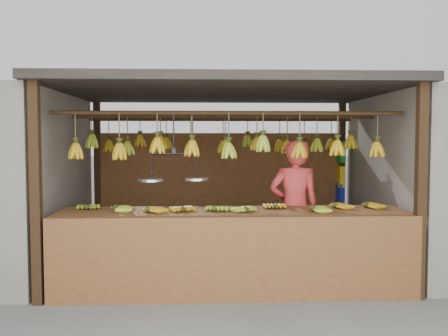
{
  "coord_description": "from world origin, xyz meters",
  "views": [
    {
      "loc": [
        -0.3,
        -6.64,
        1.72
      ],
      "look_at": [
        0.0,
        0.3,
        1.3
      ],
      "focal_mm": 40.0,
      "sensor_mm": 36.0,
      "label": 1
    }
  ],
  "objects": [
    {
      "name": "vendor",
      "position": [
        0.83,
        -0.6,
        0.85
      ],
      "size": [
        0.62,
        0.41,
        1.7
      ],
      "primitive_type": "imported",
      "rotation": [
        0.0,
        0.0,
        3.14
      ],
      "color": "#BF3333",
      "rests_on": "ground"
    },
    {
      "name": "ground",
      "position": [
        0.0,
        0.0,
        0.0
      ],
      "size": [
        80.0,
        80.0,
        0.0
      ],
      "primitive_type": "plane",
      "color": "#5B5B57"
    },
    {
      "name": "bag_bundles",
      "position": [
        1.94,
        1.35,
        0.98
      ],
      "size": [
        0.08,
        0.26,
        1.3
      ],
      "color": "#199926",
      "rests_on": "ground"
    },
    {
      "name": "counter",
      "position": [
        0.04,
        -1.23,
        0.72
      ],
      "size": [
        3.92,
        0.89,
        0.96
      ],
      "color": "brown",
      "rests_on": "ground"
    },
    {
      "name": "hanging_bananas",
      "position": [
        -0.01,
        -0.01,
        1.62
      ],
      "size": [
        3.62,
        2.23,
        0.39
      ],
      "color": "#B58B13",
      "rests_on": "ground"
    },
    {
      "name": "balance_scale",
      "position": [
        -0.62,
        -1.0,
        1.28
      ],
      "size": [
        0.8,
        0.43,
        0.77
      ],
      "color": "black",
      "rests_on": "ground"
    },
    {
      "name": "stall",
      "position": [
        0.0,
        0.33,
        1.97
      ],
      "size": [
        4.3,
        3.3,
        2.4
      ],
      "color": "black",
      "rests_on": "ground"
    }
  ]
}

